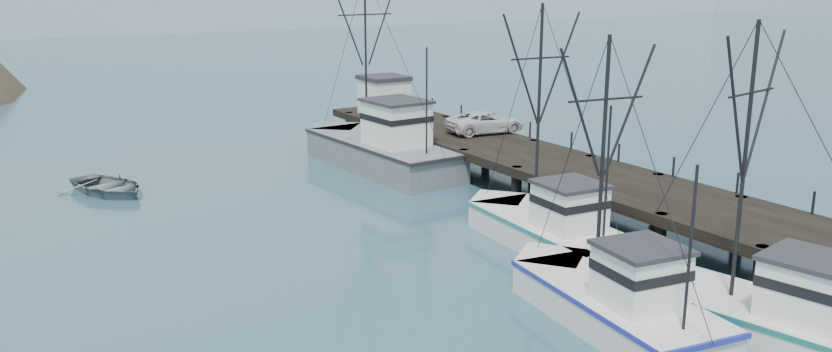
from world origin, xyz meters
The scene contains 9 objects.
pier centered at (14.00, 16.00, 1.69)m, with size 6.00×44.00×2.00m.
distant_ridge centered at (10.00, 170.00, 0.00)m, with size 360.00×40.00×26.00m, color #9EB2C6.
trawler_near centered at (8.18, -1.32, 0.82)m, with size 5.29×10.75×10.91m.
trawler_mid centered at (4.86, 2.16, 0.82)m, with size 4.50×10.36×10.34m.
trawler_far centered at (8.30, 9.71, 0.82)m, with size 4.07×10.78×11.07m.
work_vessel centered at (8.94, 26.84, 1.23)m, with size 5.15×14.64×12.36m.
pier_shed centered at (13.24, 34.00, 3.42)m, with size 3.00×3.20×2.80m.
pickup_truck centered at (15.43, 24.45, 2.71)m, with size 2.35×5.10×1.42m, color silver.
motorboat centered at (-6.94, 29.25, 0.00)m, with size 4.02×5.63×1.17m, color slate.
Camera 1 is at (-14.64, -17.06, 11.99)m, focal length 35.00 mm.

